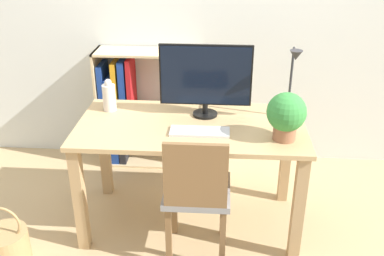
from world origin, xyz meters
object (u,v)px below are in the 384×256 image
at_px(monitor, 206,77).
at_px(bookshelf, 131,109).
at_px(potted_plant, 286,114).
at_px(basket, 6,245).
at_px(chair, 197,192).
at_px(keyboard, 200,132).
at_px(desk_lamp, 292,77).
at_px(vase, 109,97).

xyz_separation_m(monitor, bookshelf, (-0.65, 0.68, -0.54)).
xyz_separation_m(potted_plant, basket, (-1.69, -0.31, -0.81)).
xyz_separation_m(potted_plant, chair, (-0.51, -0.19, -0.44)).
xyz_separation_m(keyboard, potted_plant, (0.51, -0.05, 0.15)).
distance_m(keyboard, potted_plant, 0.53).
bearing_deg(bookshelf, desk_lamp, -30.93).
bearing_deg(keyboard, chair, -90.73).
bearing_deg(vase, desk_lamp, -3.70).
distance_m(chair, bookshelf, 1.34).
distance_m(vase, chair, 0.91).
height_order(keyboard, vase, vase).
distance_m(keyboard, bookshelf, 1.17).
bearing_deg(basket, potted_plant, 10.45).
bearing_deg(chair, basket, 178.13).
relative_size(monitor, bookshelf, 0.60).
bearing_deg(potted_plant, keyboard, 174.47).
bearing_deg(bookshelf, keyboard, -56.31).
relative_size(vase, basket, 0.55).
bearing_deg(keyboard, bookshelf, 123.69).
relative_size(vase, potted_plant, 0.76).
bearing_deg(basket, monitor, 27.69).
xyz_separation_m(monitor, basket, (-1.20, -0.63, -0.91)).
distance_m(keyboard, basket, 1.40).
relative_size(keyboard, desk_lamp, 0.77).
relative_size(monitor, potted_plant, 2.04).
xyz_separation_m(keyboard, vase, (-0.63, 0.31, 0.09)).
bearing_deg(desk_lamp, keyboard, -157.89).
xyz_separation_m(keyboard, bookshelf, (-0.63, 0.95, -0.28)).
xyz_separation_m(keyboard, desk_lamp, (0.57, 0.23, 0.29)).
height_order(vase, basket, vase).
bearing_deg(bookshelf, vase, -90.07).
relative_size(vase, desk_lamp, 0.47).
relative_size(keyboard, potted_plant, 1.25).
bearing_deg(basket, chair, 5.93).
xyz_separation_m(vase, chair, (0.63, -0.55, -0.37)).
height_order(keyboard, basket, keyboard).
distance_m(monitor, vase, 0.68).
bearing_deg(desk_lamp, bookshelf, 149.07).
xyz_separation_m(desk_lamp, chair, (-0.57, -0.47, -0.57)).
bearing_deg(chair, monitor, 79.50).
height_order(monitor, chair, monitor).
relative_size(monitor, chair, 0.68).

